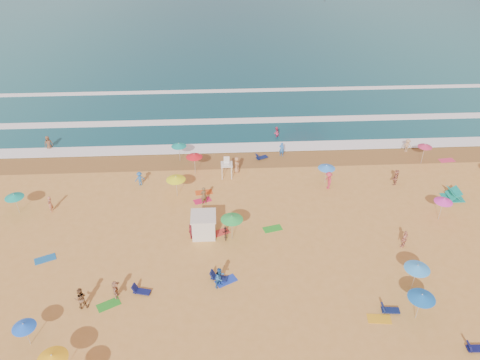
{
  "coord_description": "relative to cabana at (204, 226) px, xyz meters",
  "views": [
    {
      "loc": [
        -1.16,
        -32.63,
        27.09
      ],
      "look_at": [
        0.84,
        6.0,
        1.5
      ],
      "focal_mm": 35.0,
      "sensor_mm": 36.0,
      "label": 1
    }
  ],
  "objects": [
    {
      "name": "ground",
      "position": [
        2.7,
        0.36,
        -1.0
      ],
      "size": [
        220.0,
        220.0,
        0.0
      ],
      "primitive_type": "plane",
      "color": "gold",
      "rests_on": "ground"
    },
    {
      "name": "cabana",
      "position": [
        0.0,
        0.0,
        0.0
      ],
      "size": [
        2.0,
        2.0,
        2.0
      ],
      "primitive_type": "cube",
      "color": "silver",
      "rests_on": "ground"
    },
    {
      "name": "ocean",
      "position": [
        2.7,
        84.36,
        -1.0
      ],
      "size": [
        220.0,
        140.0,
        0.18
      ],
      "primitive_type": "cube",
      "color": "#0C4756",
      "rests_on": "ground"
    },
    {
      "name": "bicycle",
      "position": [
        1.9,
        -0.3,
        -0.53
      ],
      "size": [
        0.65,
        1.79,
        0.93
      ],
      "primitive_type": "imported",
      "rotation": [
        0.0,
        0.0,
        0.02
      ],
      "color": "black",
      "rests_on": "ground"
    },
    {
      "name": "lifeguard_stand",
      "position": [
        2.29,
        9.32,
        0.05
      ],
      "size": [
        1.2,
        1.2,
        2.1
      ],
      "primitive_type": null,
      "color": "white",
      "rests_on": "ground"
    },
    {
      "name": "towels",
      "position": [
        0.59,
        -0.74,
        -0.98
      ],
      "size": [
        51.53,
        22.59,
        0.03
      ],
      "color": "#B22F16",
      "rests_on": "ground"
    },
    {
      "name": "loungers",
      "position": [
        9.21,
        -3.17,
        -0.83
      ],
      "size": [
        62.74,
        26.78,
        0.34
      ],
      "color": "#101951",
      "rests_on": "ground"
    },
    {
      "name": "surf_foam",
      "position": [
        2.7,
        21.68,
        -0.9
      ],
      "size": [
        200.0,
        18.7,
        0.05
      ],
      "color": "white",
      "rests_on": "ground"
    },
    {
      "name": "beach_umbrellas",
      "position": [
        8.07,
        0.12,
        1.15
      ],
      "size": [
        55.52,
        29.82,
        0.77
      ],
      "color": "orange",
      "rests_on": "ground"
    },
    {
      "name": "beachgoers",
      "position": [
        2.28,
        4.22,
        -0.16
      ],
      "size": [
        44.09,
        26.73,
        2.15
      ],
      "color": "tan",
      "rests_on": "ground"
    },
    {
      "name": "wet_sand",
      "position": [
        2.7,
        12.86,
        -0.99
      ],
      "size": [
        220.0,
        220.0,
        0.0
      ],
      "primitive_type": "plane",
      "color": "olive",
      "rests_on": "ground"
    },
    {
      "name": "cabana_roof",
      "position": [
        0.0,
        0.0,
        1.06
      ],
      "size": [
        2.2,
        2.2,
        0.12
      ],
      "primitive_type": "cube",
      "color": "silver",
      "rests_on": "cabana"
    }
  ]
}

